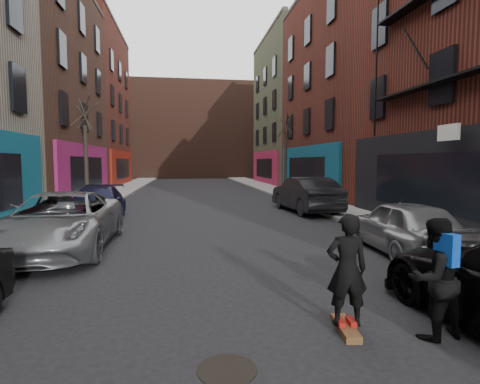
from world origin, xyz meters
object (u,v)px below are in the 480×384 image
object	(u,v)px
manhole	(227,370)
tree_right_far	(286,146)
parked_left_far	(61,222)
skateboard	(345,328)
skateboarder	(347,270)
parked_left_end	(97,204)
parked_right_end	(305,194)
tree_left_far	(86,143)
pedestrian	(434,277)
parked_right_far	(403,226)

from	to	relation	value
manhole	tree_right_far	bearing A→B (deg)	73.11
parked_left_far	skateboard	xyz separation A→B (m)	(5.56, -5.75, -0.74)
manhole	parked_left_far	bearing A→B (deg)	120.23
skateboarder	manhole	size ratio (longest dim) A/B	2.27
tree_right_far	parked_left_end	world-z (taller)	tree_right_far
parked_right_end	skateboard	xyz separation A→B (m)	(-3.45, -12.29, -0.78)
tree_left_far	manhole	distance (m)	17.73
pedestrian	manhole	xyz separation A→B (m)	(-2.88, -0.41, -0.83)
skateboarder	manhole	bearing A→B (deg)	29.99
parked_right_end	tree_left_far	bearing A→B (deg)	-21.94
parked_right_end	skateboard	world-z (taller)	parked_right_end
parked_right_far	skateboard	distance (m)	5.41
tree_right_far	parked_left_far	xyz separation A→B (m)	(-10.61, -16.00, -2.74)
parked_left_end	skateboarder	xyz separation A→B (m)	(5.75, -10.69, 0.19)
tree_right_far	parked_right_far	size ratio (longest dim) A/B	1.63
parked_left_end	parked_left_far	bearing A→B (deg)	-91.38
parked_right_far	skateboarder	xyz separation A→B (m)	(-3.43, -4.13, 0.18)
skateboarder	tree_right_far	bearing A→B (deg)	-95.93
tree_right_far	skateboard	world-z (taller)	tree_right_far
parked_left_far	parked_right_end	size ratio (longest dim) A/B	1.12
tree_right_far	pedestrian	size ratio (longest dim) A/B	4.12
tree_right_far	parked_left_far	distance (m)	19.39
parked_left_far	skateboarder	bearing A→B (deg)	-47.21
parked_left_far	skateboarder	xyz separation A→B (m)	(5.56, -5.75, 0.11)
skateboarder	manhole	xyz separation A→B (m)	(-1.78, -0.75, -0.89)
tree_left_far	skateboarder	distance (m)	17.55
parked_left_end	tree_right_far	bearing A→B (deg)	42.13
parked_left_far	parked_right_far	distance (m)	9.14
skateboard	parked_right_far	bearing A→B (deg)	57.44
skateboard	skateboarder	bearing A→B (deg)	0.00
tree_left_far	skateboard	distance (m)	17.69
parked_left_far	skateboard	world-z (taller)	parked_left_far
tree_right_far	manhole	world-z (taller)	tree_right_far
tree_right_far	parked_left_end	size ratio (longest dim) A/B	1.40
tree_right_far	skateboard	xyz separation A→B (m)	(-5.05, -21.75, -3.48)
tree_right_far	parked_right_end	bearing A→B (deg)	-99.60
skateboard	skateboarder	size ratio (longest dim) A/B	0.50
pedestrian	manhole	world-z (taller)	pedestrian
parked_right_far	parked_right_end	world-z (taller)	parked_right_end
tree_left_far	skateboarder	size ratio (longest dim) A/B	4.09
parked_right_end	pedestrian	bearing A→B (deg)	75.26
parked_right_far	pedestrian	distance (m)	5.04
skateboard	parked_left_end	bearing A→B (deg)	125.40
parked_left_end	skateboarder	distance (m)	12.14
skateboarder	pedestrian	distance (m)	1.15
skateboard	parked_left_far	bearing A→B (deg)	141.21
tree_left_far	skateboarder	world-z (taller)	tree_left_far
skateboard	skateboarder	world-z (taller)	skateboarder
parked_left_far	skateboard	bearing A→B (deg)	-47.21
parked_left_far	pedestrian	bearing A→B (deg)	-43.67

